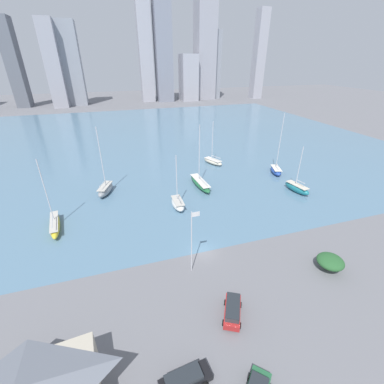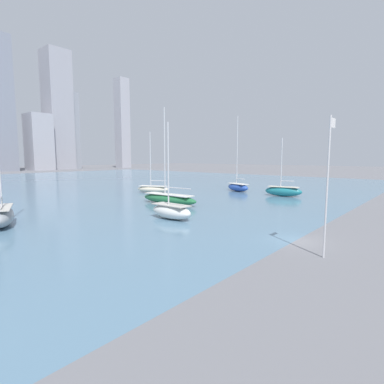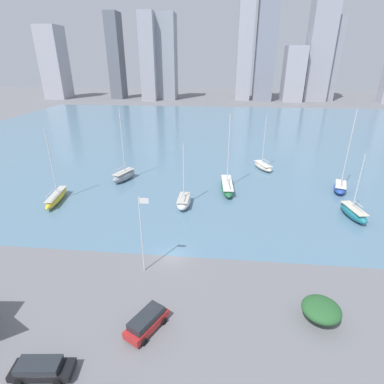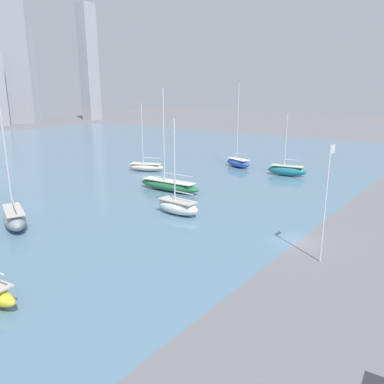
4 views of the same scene
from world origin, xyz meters
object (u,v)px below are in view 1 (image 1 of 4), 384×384
Objects in this scene: flag_pole at (192,240)px; sailboat_green at (200,183)px; sailboat_white at (178,203)px; sailboat_gray at (105,189)px; sailboat_blue at (276,170)px; parked_suv_red at (233,310)px; sailboat_teal at (297,188)px; parked_wagon_black at (185,379)px; sailboat_cream at (213,161)px; sailboat_yellow at (55,224)px.

sailboat_green reaches higher than flag_pole.
sailboat_white is at bearing -136.93° from sailboat_green.
sailboat_gray is 0.96× the size of sailboat_blue.
flag_pole is 32.74m from sailboat_gray.
sailboat_blue is 3.20× the size of parked_suv_red.
sailboat_teal is 2.08× the size of parked_wagon_black.
sailboat_green is (10.71, 27.15, -4.82)m from flag_pole.
sailboat_yellow reaches higher than sailboat_cream.
sailboat_blue is 23.04m from sailboat_green.
sailboat_cream is at bearing 149.88° from parked_wagon_black.
sailboat_blue reaches higher than parked_wagon_black.
parked_suv_red is at bearing -133.49° from sailboat_cream.
sailboat_yellow is (-9.41, -11.92, -0.22)m from sailboat_gray.
sailboat_cream is 0.93× the size of sailboat_yellow.
sailboat_green is (-8.84, -13.53, 0.06)m from sailboat_cream.
sailboat_blue is at bearing 78.49° from parked_suv_red.
sailboat_green is at bearing 105.45° from parked_suv_red.
sailboat_cream is 52.53m from parked_suv_red.
sailboat_teal is at bearing 124.56° from parked_wagon_black.
flag_pole is 0.82× the size of sailboat_cream.
sailboat_white reaches higher than parked_wagon_black.
sailboat_white is 0.92× the size of sailboat_cream.
parked_wagon_black is at bearing -138.74° from sailboat_cream.
sailboat_white reaches higher than flag_pole.
sailboat_cream is at bearing 21.19° from sailboat_yellow.
parked_suv_red reaches higher than parked_wagon_black.
flag_pole is 2.05× the size of parked_suv_red.
parked_wagon_black is (-7.80, -5.62, -0.16)m from parked_suv_red.
sailboat_blue reaches higher than sailboat_yellow.
sailboat_yellow is at bearing 139.87° from flag_pole.
sailboat_gray is at bearing 143.38° from sailboat_white.
sailboat_teal is (32.05, 17.26, -4.71)m from flag_pole.
sailboat_yellow is at bearing 159.79° from parked_suv_red.
sailboat_cream is at bearing 107.10° from sailboat_teal.
sailboat_gray is 23.02m from sailboat_green.
sailboat_white is 2.28× the size of parked_suv_red.
sailboat_cream is at bearing 40.51° from sailboat_gray.
sailboat_blue is at bearing 3.07° from sailboat_yellow.
sailboat_yellow is (-21.53, 18.15, -4.77)m from flag_pole.
parked_wagon_black is (6.79, -44.68, -0.31)m from sailboat_gray.
sailboat_cream is (-14.16, 12.18, -0.17)m from sailboat_blue.
sailboat_blue is 1.47× the size of sailboat_teal.
sailboat_white is 2.18× the size of parked_wagon_black.
flag_pole is at bearing 133.67° from parked_suv_red.
flag_pole is 44.40m from sailboat_blue.
sailboat_teal is 0.88× the size of sailboat_cream.
sailboat_yellow reaches higher than flag_pole.
parked_suv_red is (-0.23, -27.74, 0.05)m from sailboat_white.
sailboat_green reaches higher than parked_suv_red.
sailboat_green reaches higher than sailboat_yellow.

